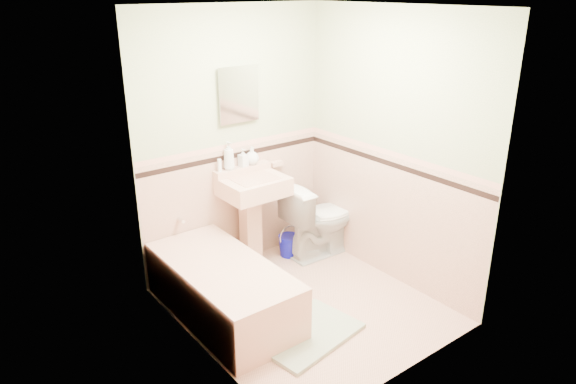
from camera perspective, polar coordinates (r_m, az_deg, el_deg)
floor at (r=4.83m, az=1.85°, el=-12.00°), size 2.20×2.20×0.00m
ceiling at (r=4.04m, az=2.28°, el=19.16°), size 2.20×2.20×0.00m
wall_back at (r=5.13m, az=-5.81°, el=5.33°), size 2.50×0.00×2.50m
wall_front at (r=3.55m, az=13.38°, el=-2.47°), size 2.50×0.00×2.50m
wall_left at (r=3.76m, az=-9.83°, el=-0.89°), size 0.00×2.50×2.50m
wall_right at (r=4.94m, az=11.06°, el=4.42°), size 0.00×2.50×2.50m
wainscot_back at (r=5.33m, az=-5.49°, el=-1.43°), size 2.00×0.00×2.00m
wainscot_front at (r=3.86m, az=12.42°, el=-11.29°), size 2.00×0.00×2.00m
wainscot_left at (r=4.05m, az=-9.10°, el=-9.41°), size 0.00×2.20×2.20m
wainscot_right at (r=5.16m, az=10.47°, el=-2.53°), size 0.00×2.20×2.20m
accent_back at (r=5.15m, az=-5.65°, el=3.90°), size 2.00×0.00×2.00m
accent_front at (r=3.62m, az=12.99°, el=-4.27°), size 2.00×0.00×2.00m
accent_left at (r=3.81m, az=-9.47°, el=-2.64°), size 0.00×2.20×2.20m
accent_right at (r=4.97m, az=10.82°, el=2.96°), size 0.00×2.20×2.20m
cap_back at (r=5.12m, az=-5.69°, el=4.96°), size 2.00×0.00×2.00m
cap_front at (r=3.58m, az=13.12°, el=-2.83°), size 2.00×0.00×2.00m
cap_left at (r=3.78m, az=-9.56°, el=-1.25°), size 0.00×2.20×2.20m
cap_right at (r=4.94m, az=10.90°, el=4.06°), size 0.00×2.20×2.20m
bathtub at (r=4.63m, az=-6.91°, el=-10.42°), size 0.70×1.50×0.45m
tub_faucet at (r=5.02m, az=-11.36°, el=-2.91°), size 0.04×0.12×0.04m
sink at (r=5.23m, az=-3.64°, el=-3.35°), size 0.60×0.49×0.95m
sink_faucet at (r=5.17m, az=-4.63°, el=1.99°), size 0.02×0.02×0.10m
medicine_cabinet at (r=5.03m, az=-5.33°, el=10.29°), size 0.39×0.04×0.49m
soap_dish at (r=5.44m, az=-1.27°, el=3.04°), size 0.13×0.08×0.04m
soap_bottle_left at (r=5.06m, az=-6.31°, el=3.86°), size 0.11×0.11×0.27m
soap_bottle_mid at (r=5.16m, az=-4.80°, el=3.67°), size 0.09×0.09×0.17m
soap_bottle_right at (r=5.21m, az=-3.86°, el=3.89°), size 0.16×0.16×0.17m
tube at (r=5.04m, az=-7.29°, el=2.83°), size 0.05×0.05×0.12m
toilet at (r=5.52m, az=3.43°, el=-2.82°), size 0.80×0.47×0.80m
bucket at (r=5.60m, az=0.10°, el=-5.71°), size 0.27×0.27×0.22m
bath_mat at (r=4.47m, az=2.04°, el=-14.83°), size 0.91×0.68×0.03m
shoe at (r=4.44m, az=0.64°, el=-14.36°), size 0.15×0.11×0.06m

